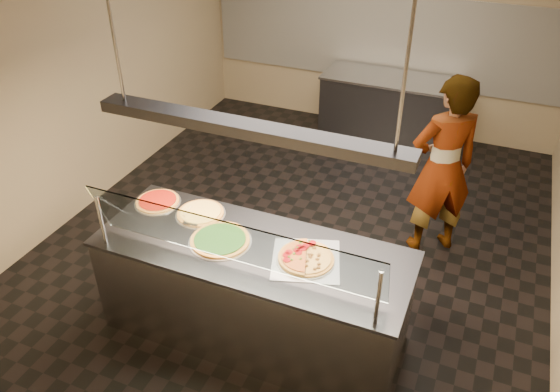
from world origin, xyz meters
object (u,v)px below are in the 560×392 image
at_px(perforated_tray, 306,259).
at_px(pizza_cheese, 201,213).
at_px(heat_lamp_housing, 248,129).
at_px(worker, 442,168).
at_px(half_pizza_sausage, 319,261).
at_px(sneeze_guard, 230,242).
at_px(pizza_spinach, 220,240).
at_px(serving_counter, 254,291).
at_px(half_pizza_pepperoni, 294,253).
at_px(pizza_tomato, 158,201).
at_px(pizza_spatula, 190,215).
at_px(prep_table, 387,109).

bearing_deg(perforated_tray, pizza_cheese, 168.12).
bearing_deg(heat_lamp_housing, worker, 57.03).
xyz_separation_m(half_pizza_sausage, heat_lamp_housing, (-0.54, -0.02, 0.99)).
relative_size(sneeze_guard, pizza_cheese, 5.38).
height_order(sneeze_guard, heat_lamp_housing, heat_lamp_housing).
bearing_deg(pizza_spinach, serving_counter, 6.06).
height_order(half_pizza_pepperoni, worker, worker).
bearing_deg(sneeze_guard, half_pizza_pepperoni, 46.84).
relative_size(pizza_tomato, pizza_spatula, 1.72).
relative_size(half_pizza_pepperoni, pizza_spatula, 2.00).
bearing_deg(prep_table, serving_counter, -92.17).
distance_m(half_pizza_sausage, pizza_spinach, 0.80).
relative_size(perforated_tray, heat_lamp_housing, 0.28).
bearing_deg(pizza_spatula, sneeze_guard, -37.38).
bearing_deg(pizza_spinach, pizza_cheese, 141.33).
distance_m(pizza_spinach, worker, 2.32).
distance_m(worker, heat_lamp_housing, 2.37).
height_order(half_pizza_pepperoni, pizza_spinach, half_pizza_pepperoni).
distance_m(sneeze_guard, worker, 2.46).
distance_m(pizza_spinach, prep_table, 4.06).
xyz_separation_m(perforated_tray, prep_table, (-0.29, 3.96, -0.47)).
height_order(sneeze_guard, pizza_cheese, sneeze_guard).
distance_m(pizza_spinach, pizza_spatula, 0.43).
bearing_deg(perforated_tray, pizza_spinach, -176.25).
distance_m(pizza_tomato, heat_lamp_housing, 1.46).
distance_m(pizza_cheese, pizza_tomato, 0.43).
distance_m(pizza_spinach, heat_lamp_housing, 1.04).
relative_size(sneeze_guard, half_pizza_pepperoni, 4.90).
xyz_separation_m(sneeze_guard, half_pizza_sausage, (0.54, 0.36, -0.27)).
distance_m(half_pizza_pepperoni, pizza_cheese, 0.96).
xyz_separation_m(serving_counter, pizza_cheese, (-0.59, 0.24, 0.48)).
height_order(half_pizza_pepperoni, prep_table, half_pizza_pepperoni).
xyz_separation_m(perforated_tray, pizza_cheese, (-1.03, 0.22, 0.01)).
bearing_deg(pizza_tomato, serving_counter, -13.51).
xyz_separation_m(sneeze_guard, pizza_spatula, (-0.65, 0.50, -0.27)).
height_order(sneeze_guard, perforated_tray, sneeze_guard).
height_order(serving_counter, heat_lamp_housing, heat_lamp_housing).
bearing_deg(pizza_tomato, half_pizza_pepperoni, -9.43).
xyz_separation_m(serving_counter, pizza_tomato, (-1.03, 0.25, 0.48)).
xyz_separation_m(perforated_tray, heat_lamp_housing, (-0.44, -0.02, 1.01)).
bearing_deg(half_pizza_sausage, half_pizza_pepperoni, 179.46).
distance_m(serving_counter, pizza_cheese, 0.80).
bearing_deg(prep_table, pizza_cheese, -101.21).
distance_m(half_pizza_sausage, pizza_cheese, 1.15).
bearing_deg(serving_counter, sneeze_guard, -90.00).
bearing_deg(pizza_tomato, perforated_tray, -8.85).
bearing_deg(perforated_tray, heat_lamp_housing, -177.64).
bearing_deg(heat_lamp_housing, pizza_tomato, 166.49).
bearing_deg(sneeze_guard, prep_table, 88.01).
bearing_deg(half_pizza_pepperoni, prep_table, 92.74).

